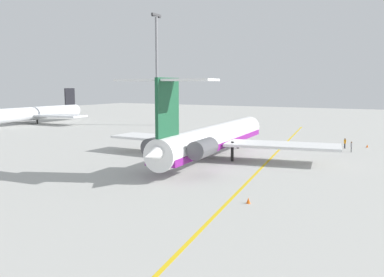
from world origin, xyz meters
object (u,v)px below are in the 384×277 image
ground_crew_near_tail (351,146)px  light_mast (157,66)px  main_jetliner (213,138)px  airliner_mid_left (34,113)px  safety_cone_nose (367,146)px  safety_cone_wingtip (248,201)px  ground_crew_near_nose (345,142)px

ground_crew_near_tail → light_mast: bearing=146.2°
main_jetliner → airliner_mid_left: bearing=64.3°
main_jetliner → safety_cone_nose: 30.38m
ground_crew_near_tail → safety_cone_wingtip: (-35.70, 4.31, -0.83)m
main_jetliner → ground_crew_near_nose: size_ratio=22.41×
ground_crew_near_tail → safety_cone_wingtip: bearing=-107.2°
ground_crew_near_tail → airliner_mid_left: bearing=162.9°
main_jetliner → safety_cone_wingtip: 22.91m
airliner_mid_left → ground_crew_near_tail: 86.40m
airliner_mid_left → light_mast: 37.72m
ground_crew_near_tail → safety_cone_wingtip: size_ratio=3.18×
safety_cone_nose → safety_cone_wingtip: 42.99m
ground_crew_near_tail → safety_cone_nose: bearing=65.3°
ground_crew_near_nose → safety_cone_wingtip: ground_crew_near_nose is taller
ground_crew_near_tail → safety_cone_nose: (6.86, -1.76, -0.83)m
ground_crew_near_tail → light_mast: 59.50m
airliner_mid_left → safety_cone_wingtip: (-45.90, -81.47, -2.64)m
safety_cone_wingtip → light_mast: size_ratio=0.02×
airliner_mid_left → safety_cone_nose: airliner_mid_left is taller
ground_crew_near_tail → main_jetliner: bearing=-145.5°
main_jetliner → light_mast: 55.10m
ground_crew_near_nose → safety_cone_wingtip: bearing=30.6°
airliner_mid_left → safety_cone_nose: size_ratio=60.01×
ground_crew_near_nose → ground_crew_near_tail: (-3.67, -1.54, -0.03)m
main_jetliner → light_mast: bearing=37.7°
safety_cone_nose → ground_crew_near_nose: bearing=134.0°
ground_crew_near_nose → airliner_mid_left: bearing=-59.8°
main_jetliner → ground_crew_near_tail: 24.03m
airliner_mid_left → safety_cone_wingtip: bearing=59.2°
light_mast → main_jetliner: bearing=-138.1°
main_jetliner → safety_cone_wingtip: (-18.84, -12.69, -2.93)m
airliner_mid_left → ground_crew_near_tail: (-10.20, -85.78, -1.80)m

